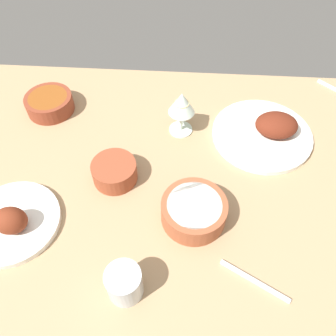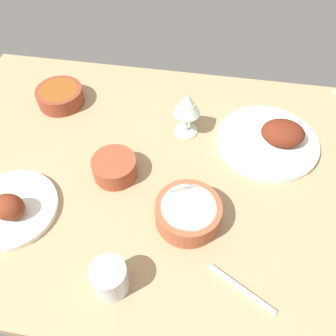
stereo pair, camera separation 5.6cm
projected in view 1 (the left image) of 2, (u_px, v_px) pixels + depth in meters
The scene contains 9 objects.
dining_table at pixel (168, 177), 95.13cm from camera, with size 140.00×90.00×4.00cm, color tan.
plate_far_side at pixel (267, 131), 100.25cm from camera, with size 29.18×29.18×7.79cm.
plate_center_main at pixel (12, 222), 82.04cm from camera, with size 23.19×23.19×7.96cm.
bowl_cream at pixel (194, 211), 82.30cm from camera, with size 15.89×15.89×6.09cm.
bowl_onions at pixel (114, 171), 89.99cm from camera, with size 11.81×11.81×5.65cm.
bowl_soup at pixel (49, 103), 106.85cm from camera, with size 14.51×14.51×5.22cm.
wine_glass at pixel (182, 105), 95.72cm from camera, with size 7.60×7.60×14.00cm.
water_tumbler at pixel (124, 283), 70.66cm from camera, with size 7.62×7.62×8.18cm, color silver.
fork_loose at pixel (254, 281), 74.68cm from camera, with size 16.40×0.90×0.80cm, color silver.
Camera 1 is at (3.81, -56.65, 78.37)cm, focal length 36.66 mm.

